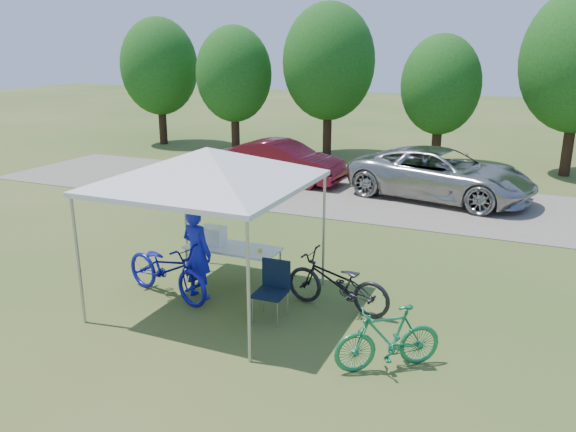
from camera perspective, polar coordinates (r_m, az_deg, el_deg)
name	(u,v)px	position (r m, az deg, el deg)	size (l,w,h in m)	color
ground	(213,302)	(10.03, -7.63, -8.61)	(100.00, 100.00, 0.00)	#2D5119
gravel_strip	(350,196)	(16.98, 6.33, 2.01)	(24.00, 5.00, 0.02)	gray
canopy	(207,152)	(9.23, -8.25, 6.47)	(4.53, 4.53, 3.00)	#A5A5AA
treeline	(393,69)	(22.37, 10.66, 14.46)	(24.89, 4.28, 6.30)	#382314
folding_table	(233,249)	(10.50, -5.62, -3.37)	(1.75, 0.73, 0.72)	white
folding_chair	(273,285)	(9.20, -1.52, -6.98)	(0.51, 0.52, 0.96)	black
cooler	(213,235)	(10.63, -7.65, -1.96)	(0.47, 0.32, 0.34)	white
ice_cream_cup	(260,251)	(10.17, -2.84, -3.54)	(0.08, 0.08, 0.06)	gold
cyclist	(197,253)	(9.94, -9.23, -3.71)	(0.61, 0.40, 1.67)	#161BBA
bike_blue	(167,269)	(10.17, -12.21, -5.27)	(0.70, 2.00, 1.05)	#111299
bike_green	(388,338)	(7.95, 10.13, -12.11)	(0.43, 1.53, 0.92)	#1B7A49
bike_dark	(337,283)	(9.50, 5.00, -6.76)	(0.66, 1.88, 0.99)	black
minivan	(441,174)	(17.00, 15.27, 4.14)	(2.45, 5.31, 1.48)	#A6A6A2
sedan	(282,162)	(18.54, -0.60, 5.56)	(1.45, 4.16, 1.37)	#560E1A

